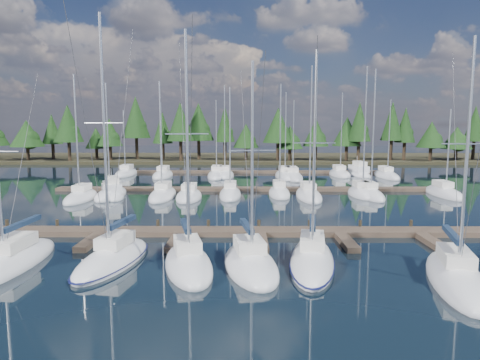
{
  "coord_description": "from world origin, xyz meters",
  "views": [
    {
      "loc": [
        -1.29,
        -14.04,
        8.35
      ],
      "look_at": [
        -1.52,
        22.0,
        3.68
      ],
      "focal_mm": 32.0,
      "sensor_mm": 36.0,
      "label": 1
    }
  ],
  "objects_px": {
    "front_sailboat_4": "(312,260)",
    "motor_yacht_left": "(112,193)",
    "main_dock": "(260,234)",
    "front_sailboat_5": "(456,278)",
    "front_sailboat_0": "(10,262)",
    "motor_yacht_right": "(359,173)",
    "front_sailboat_3": "(250,264)",
    "front_sailboat_1": "(113,259)",
    "front_sailboat_2": "(188,263)"
  },
  "relations": [
    {
      "from": "main_dock",
      "to": "front_sailboat_1",
      "type": "xyz_separation_m",
      "value": [
        -9.15,
        -6.37,
        0.1
      ]
    },
    {
      "from": "main_dock",
      "to": "front_sailboat_5",
      "type": "bearing_deg",
      "value": -43.21
    },
    {
      "from": "front_sailboat_3",
      "to": "front_sailboat_4",
      "type": "bearing_deg",
      "value": 12.55
    },
    {
      "from": "main_dock",
      "to": "front_sailboat_5",
      "type": "distance_m",
      "value": 13.83
    },
    {
      "from": "front_sailboat_1",
      "to": "front_sailboat_2",
      "type": "distance_m",
      "value": 4.77
    },
    {
      "from": "motor_yacht_right",
      "to": "front_sailboat_5",
      "type": "bearing_deg",
      "value": -99.2
    },
    {
      "from": "front_sailboat_0",
      "to": "front_sailboat_1",
      "type": "xyz_separation_m",
      "value": [
        5.92,
        0.7,
        0.03
      ]
    },
    {
      "from": "main_dock",
      "to": "front_sailboat_0",
      "type": "xyz_separation_m",
      "value": [
        -15.08,
        -7.07,
        0.07
      ]
    },
    {
      "from": "front_sailboat_3",
      "to": "front_sailboat_5",
      "type": "height_order",
      "value": "front_sailboat_5"
    },
    {
      "from": "front_sailboat_5",
      "to": "front_sailboat_4",
      "type": "bearing_deg",
      "value": 157.4
    },
    {
      "from": "front_sailboat_2",
      "to": "motor_yacht_left",
      "type": "relative_size",
      "value": 1.72
    },
    {
      "from": "front_sailboat_2",
      "to": "front_sailboat_4",
      "type": "xyz_separation_m",
      "value": [
        7.36,
        0.77,
        -0.02
      ]
    },
    {
      "from": "main_dock",
      "to": "motor_yacht_right",
      "type": "xyz_separation_m",
      "value": [
        17.94,
        39.1,
        0.24
      ]
    },
    {
      "from": "front_sailboat_4",
      "to": "front_sailboat_2",
      "type": "bearing_deg",
      "value": -174.0
    },
    {
      "from": "front_sailboat_5",
      "to": "motor_yacht_left",
      "type": "bearing_deg",
      "value": 134.21
    },
    {
      "from": "main_dock",
      "to": "front_sailboat_5",
      "type": "xyz_separation_m",
      "value": [
        10.08,
        -9.47,
        0.08
      ]
    },
    {
      "from": "front_sailboat_3",
      "to": "front_sailboat_4",
      "type": "height_order",
      "value": "front_sailboat_4"
    },
    {
      "from": "main_dock",
      "to": "front_sailboat_1",
      "type": "bearing_deg",
      "value": -145.15
    },
    {
      "from": "front_sailboat_0",
      "to": "front_sailboat_5",
      "type": "relative_size",
      "value": 0.93
    },
    {
      "from": "motor_yacht_right",
      "to": "motor_yacht_left",
      "type": "bearing_deg",
      "value": -148.46
    },
    {
      "from": "motor_yacht_left",
      "to": "front_sailboat_4",
      "type": "bearing_deg",
      "value": -51.42
    },
    {
      "from": "front_sailboat_4",
      "to": "motor_yacht_left",
      "type": "xyz_separation_m",
      "value": [
        -19.46,
        24.39,
        0.16
      ]
    },
    {
      "from": "front_sailboat_1",
      "to": "front_sailboat_2",
      "type": "xyz_separation_m",
      "value": [
        4.69,
        -0.88,
        0.0
      ]
    },
    {
      "from": "front_sailboat_4",
      "to": "motor_yacht_right",
      "type": "xyz_separation_m",
      "value": [
        15.05,
        45.58,
        0.16
      ]
    },
    {
      "from": "front_sailboat_1",
      "to": "front_sailboat_3",
      "type": "xyz_separation_m",
      "value": [
        8.33,
        -0.93,
        -0.02
      ]
    },
    {
      "from": "front_sailboat_0",
      "to": "motor_yacht_left",
      "type": "height_order",
      "value": "front_sailboat_0"
    },
    {
      "from": "front_sailboat_0",
      "to": "motor_yacht_right",
      "type": "bearing_deg",
      "value": 54.43
    },
    {
      "from": "front_sailboat_1",
      "to": "main_dock",
      "type": "bearing_deg",
      "value": 34.85
    },
    {
      "from": "front_sailboat_1",
      "to": "front_sailboat_4",
      "type": "height_order",
      "value": "front_sailboat_1"
    },
    {
      "from": "front_sailboat_1",
      "to": "front_sailboat_3",
      "type": "height_order",
      "value": "front_sailboat_1"
    },
    {
      "from": "front_sailboat_5",
      "to": "main_dock",
      "type": "bearing_deg",
      "value": 136.79
    },
    {
      "from": "main_dock",
      "to": "front_sailboat_0",
      "type": "relative_size",
      "value": 3.53
    },
    {
      "from": "front_sailboat_4",
      "to": "motor_yacht_right",
      "type": "relative_size",
      "value": 1.64
    },
    {
      "from": "front_sailboat_0",
      "to": "front_sailboat_1",
      "type": "bearing_deg",
      "value": 6.74
    },
    {
      "from": "main_dock",
      "to": "front_sailboat_4",
      "type": "height_order",
      "value": "front_sailboat_4"
    },
    {
      "from": "front_sailboat_4",
      "to": "motor_yacht_right",
      "type": "height_order",
      "value": "front_sailboat_4"
    },
    {
      "from": "main_dock",
      "to": "motor_yacht_right",
      "type": "bearing_deg",
      "value": 65.35
    },
    {
      "from": "front_sailboat_0",
      "to": "front_sailboat_5",
      "type": "xyz_separation_m",
      "value": [
        25.16,
        -2.39,
        0.01
      ]
    },
    {
      "from": "front_sailboat_0",
      "to": "front_sailboat_2",
      "type": "height_order",
      "value": "front_sailboat_2"
    },
    {
      "from": "front_sailboat_0",
      "to": "motor_yacht_left",
      "type": "bearing_deg",
      "value": 93.41
    },
    {
      "from": "front_sailboat_1",
      "to": "motor_yacht_right",
      "type": "bearing_deg",
      "value": 59.21
    },
    {
      "from": "main_dock",
      "to": "front_sailboat_4",
      "type": "distance_m",
      "value": 7.09
    },
    {
      "from": "main_dock",
      "to": "front_sailboat_3",
      "type": "xyz_separation_m",
      "value": [
        -0.83,
        -7.31,
        0.08
      ]
    },
    {
      "from": "front_sailboat_5",
      "to": "motor_yacht_left",
      "type": "relative_size",
      "value": 1.63
    },
    {
      "from": "front_sailboat_1",
      "to": "front_sailboat_2",
      "type": "relative_size",
      "value": 1.08
    },
    {
      "from": "front_sailboat_3",
      "to": "front_sailboat_5",
      "type": "distance_m",
      "value": 11.12
    },
    {
      "from": "front_sailboat_2",
      "to": "front_sailboat_0",
      "type": "bearing_deg",
      "value": 179.05
    },
    {
      "from": "front_sailboat_1",
      "to": "motor_yacht_right",
      "type": "relative_size",
      "value": 1.89
    },
    {
      "from": "main_dock",
      "to": "motor_yacht_right",
      "type": "distance_m",
      "value": 43.02
    },
    {
      "from": "main_dock",
      "to": "front_sailboat_1",
      "type": "relative_size",
      "value": 2.87
    }
  ]
}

